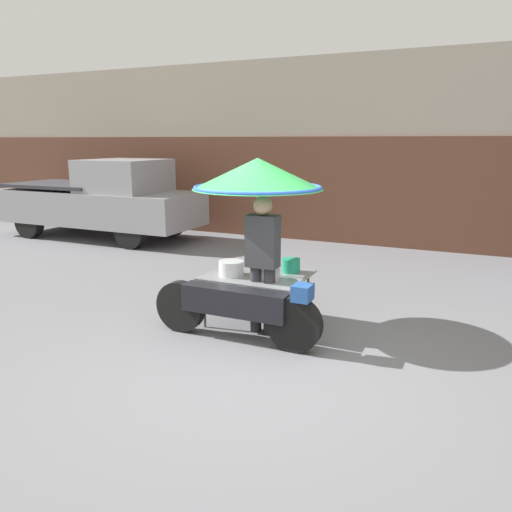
# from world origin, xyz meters

# --- Properties ---
(ground_plane) EXTENTS (36.00, 36.00, 0.00)m
(ground_plane) POSITION_xyz_m (0.00, 0.00, 0.00)
(ground_plane) COLOR slate
(shopfront_building) EXTENTS (28.00, 2.06, 4.15)m
(shopfront_building) POSITION_xyz_m (0.00, 7.64, 2.06)
(shopfront_building) COLOR gray
(shopfront_building) RESTS_ON ground
(vendor_motorcycle_cart) EXTENTS (2.13, 1.61, 2.11)m
(vendor_motorcycle_cart) POSITION_xyz_m (-0.47, 1.02, 1.56)
(vendor_motorcycle_cart) COLOR black
(vendor_motorcycle_cart) RESTS_ON ground
(vendor_person) EXTENTS (0.38, 0.23, 1.69)m
(vendor_person) POSITION_xyz_m (-0.28, 0.84, 0.95)
(vendor_person) COLOR #2D2D33
(vendor_person) RESTS_ON ground
(pickup_truck) EXTENTS (5.07, 1.82, 1.89)m
(pickup_truck) POSITION_xyz_m (-6.24, 4.89, 0.91)
(pickup_truck) COLOR black
(pickup_truck) RESTS_ON ground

